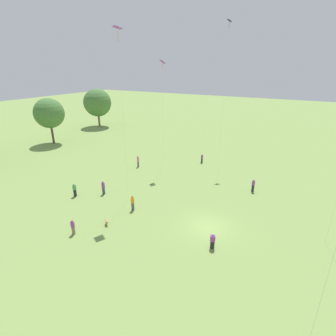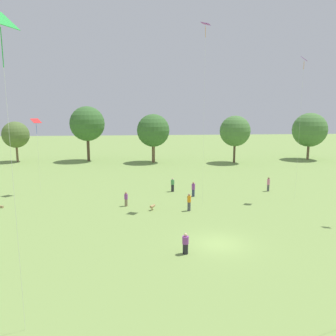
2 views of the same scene
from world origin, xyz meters
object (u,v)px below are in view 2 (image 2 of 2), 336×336
Objects in this scene: person_4 at (185,244)px; dog_0 at (153,206)px; person_1 at (126,199)px; kite_8 at (304,68)px; person_3 at (268,184)px; kite_4 at (205,36)px; person_6 at (189,202)px; kite_1 at (1,29)px; person_5 at (173,185)px; person_8 at (193,189)px; kite_7 at (36,123)px; picnic_bag_0 at (2,207)px.

person_4 is 2.48× the size of dog_0.
person_1 is 24.51m from kite_8.
person_1 is 18.85m from person_3.
kite_4 reaches higher than person_1.
kite_8 is at bearing 110.55° from person_6.
kite_1 is at bearing -59.71° from person_3.
kite_8 is at bearing 7.80° from person_3.
kite_1 is at bearing 152.94° from person_4.
kite_8 is (15.36, 14.02, 14.20)m from person_4.
person_8 reaches higher than person_5.
person_6 is 0.11× the size of kite_8.
dog_0 is (7.02, 18.52, -13.07)m from kite_1.
person_6 reaches higher than person_1.
person_1 is at bearing -105.02° from person_6.
person_8 is at bearing 170.64° from person_6.
kite_1 is at bearing -76.25° from kite_7.
kite_8 is (14.16, -4.72, 14.08)m from person_5.
kite_1 is 28.37m from kite_7.
kite_7 reaches higher than person_3.
kite_4 is at bearing -89.88° from person_1.
dog_0 reaches higher than picnic_bag_0.
person_8 is 4.52× the size of picnic_bag_0.
person_6 is at bearing -75.65° from person_3.
person_4 is 22.30m from picnic_bag_0.
picnic_bag_0 is (-33.23, -0.69, -14.84)m from kite_8.
kite_4 is at bearing 5.15° from person_4.
kite_7 is 10.98m from picnic_bag_0.
person_3 is 31.75m from picnic_bag_0.
kite_1 is 23.73m from dog_0.
kite_4 is 30.21× the size of dog_0.
kite_4 is at bearing -79.58° from person_3.
person_1 is at bearing -2.79° from picnic_bag_0.
kite_4 is (8.39, -0.31, 16.96)m from person_1.
person_4 is at bearing -36.72° from picnic_bag_0.
kite_4 reaches higher than person_6.
picnic_bag_0 is (-19.83, 3.04, -0.79)m from person_6.
person_6 is 0.10× the size of kite_4.
person_6 is 0.20× the size of kite_7.
person_4 is 25.18m from kite_8.
kite_8 reaches higher than dog_0.
kite_1 is (-10.02, -26.33, 12.61)m from person_5.
picnic_bag_0 is at bearing 46.75° from person_5.
person_8 is at bearing -98.61° from person_3.
person_5 is 8.39m from dog_0.
person_3 is at bearing -72.30° from person_1.
kite_1 is 35.76× the size of picnic_bag_0.
person_6 is 24.37m from kite_1.
person_8 is at bearing 10.14° from person_4.
person_5 is 0.11× the size of kite_8.
person_3 is 0.11× the size of kite_8.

